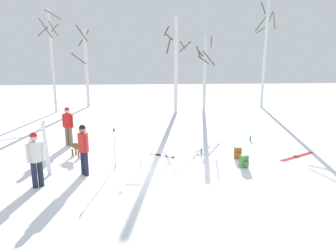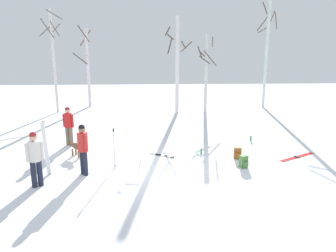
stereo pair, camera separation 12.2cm
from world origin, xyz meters
TOP-DOWN VIEW (x-y plane):
  - ground_plane at (0.00, 0.00)m, footprint 60.00×60.00m
  - person_0 at (-3.70, -0.97)m, footprint 0.44×0.34m
  - person_1 at (-3.82, 3.33)m, footprint 0.50×0.34m
  - person_2 at (-2.48, -0.08)m, footprint 0.37×0.42m
  - dog at (-3.13, 1.81)m, footprint 0.70×0.63m
  - ski_pair_planted_0 at (-3.70, -0.03)m, footprint 0.21×0.02m
  - ski_pair_lying_0 at (0.55, 1.51)m, footprint 1.76×1.13m
  - ski_pair_lying_1 at (5.46, 1.27)m, footprint 1.74×1.07m
  - ski_poles_0 at (-1.53, 0.46)m, footprint 0.07×0.24m
  - backpack_0 at (3.07, 1.24)m, footprint 0.27×0.29m
  - backpack_1 at (3.03, 0.28)m, footprint 0.32×0.34m
  - water_bottle_0 at (1.77, 1.89)m, footprint 0.07×0.07m
  - water_bottle_1 at (4.34, 3.58)m, footprint 0.08×0.08m
  - birch_tree_0 at (-6.64, 11.29)m, footprint 1.50×1.50m
  - birch_tree_1 at (-4.90, 13.54)m, footprint 1.35×1.59m
  - birch_tree_2 at (1.48, 10.68)m, footprint 1.76×1.57m
  - birch_tree_3 at (3.45, 10.87)m, footprint 1.21×1.07m
  - birch_tree_4 at (8.09, 12.55)m, footprint 1.48×1.48m

SIDE VIEW (x-z plane):
  - ground_plane at x=0.00m, z-range 0.00..0.00m
  - ski_pair_lying_0 at x=0.55m, z-range -0.01..0.03m
  - ski_pair_lying_1 at x=5.46m, z-range -0.01..0.03m
  - water_bottle_0 at x=1.77m, z-range -0.01..0.24m
  - water_bottle_1 at x=4.34m, z-range -0.01..0.25m
  - backpack_0 at x=3.07m, z-range -0.01..0.43m
  - backpack_1 at x=3.03m, z-range -0.01..0.43m
  - dog at x=-3.13m, z-range 0.10..0.67m
  - ski_poles_0 at x=-1.53m, z-range 0.05..1.49m
  - ski_pair_planted_0 at x=-3.70m, z-range -0.01..1.86m
  - person_0 at x=-3.70m, z-range 0.12..1.84m
  - person_1 at x=-3.82m, z-range 0.12..1.84m
  - person_2 at x=-2.48m, z-range 0.12..1.84m
  - birch_tree_3 at x=3.45m, z-range 0.15..5.30m
  - birch_tree_1 at x=-4.90m, z-range 0.05..5.93m
  - birch_tree_2 at x=1.48m, z-range 0.17..6.44m
  - birch_tree_0 at x=-6.64m, z-range 0.22..6.95m
  - birch_tree_4 at x=8.09m, z-range 0.22..7.75m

